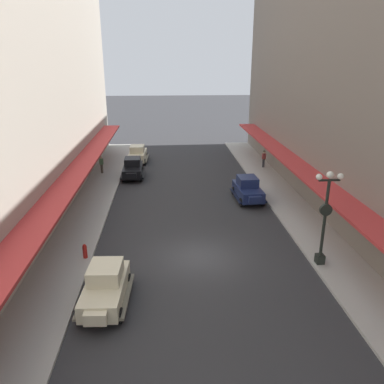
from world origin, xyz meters
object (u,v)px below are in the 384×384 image
at_px(parked_car_2, 138,153).
at_px(parked_car_0, 133,168).
at_px(fire_hydrant, 85,251).
at_px(pedestrian_1, 264,159).
at_px(lamp_post_with_clock, 325,214).
at_px(parked_car_1, 248,189).
at_px(pedestrian_0, 101,165).
at_px(parked_car_3, 105,285).

bearing_deg(parked_car_2, parked_car_0, -90.93).
height_order(fire_hydrant, pedestrian_1, pedestrian_1).
height_order(parked_car_2, lamp_post_with_clock, lamp_post_with_clock).
bearing_deg(lamp_post_with_clock, parked_car_1, 99.80).
height_order(parked_car_2, pedestrian_1, parked_car_2).
xyz_separation_m(lamp_post_with_clock, pedestrian_1, (1.69, 19.36, -1.97)).
relative_size(parked_car_0, fire_hydrant, 5.22).
xyz_separation_m(parked_car_2, lamp_post_with_clock, (11.20, -22.87, 2.04)).
height_order(parked_car_2, pedestrian_0, parked_car_2).
distance_m(parked_car_0, parked_car_1, 11.64).
distance_m(parked_car_0, lamp_post_with_clock, 20.62).
bearing_deg(pedestrian_1, fire_hydrant, -128.93).
relative_size(parked_car_3, pedestrian_1, 2.59).
relative_size(parked_car_0, pedestrian_0, 2.61).
bearing_deg(parked_car_1, parked_car_3, -125.28).
bearing_deg(parked_car_3, parked_car_0, 90.79).
relative_size(parked_car_2, lamp_post_with_clock, 0.83).
relative_size(parked_car_1, parked_car_3, 1.00).
relative_size(parked_car_2, fire_hydrant, 5.25).
bearing_deg(parked_car_2, pedestrian_1, -15.23).
bearing_deg(parked_car_1, pedestrian_0, 147.63).
relative_size(lamp_post_with_clock, pedestrian_1, 3.09).
relative_size(parked_car_1, pedestrian_0, 2.63).
distance_m(fire_hydrant, pedestrian_1, 22.99).
relative_size(parked_car_1, lamp_post_with_clock, 0.84).
relative_size(parked_car_2, pedestrian_0, 2.62).
bearing_deg(pedestrian_1, parked_car_1, -111.27).
relative_size(parked_car_3, fire_hydrant, 5.27).
xyz_separation_m(parked_car_0, pedestrian_1, (12.99, 2.23, 0.07)).
bearing_deg(pedestrian_0, parked_car_2, 55.06).
height_order(parked_car_0, parked_car_1, same).
bearing_deg(parked_car_2, parked_car_1, -53.00).
height_order(parked_car_1, pedestrian_1, parked_car_1).
height_order(fire_hydrant, pedestrian_0, pedestrian_0).
distance_m(parked_car_0, parked_car_2, 5.74).
xyz_separation_m(parked_car_1, pedestrian_1, (3.49, 8.97, 0.07)).
bearing_deg(pedestrian_0, parked_car_3, -80.97).
distance_m(parked_car_2, pedestrian_0, 5.51).
bearing_deg(fire_hydrant, parked_car_1, 39.14).
bearing_deg(fire_hydrant, parked_car_0, 84.68).
height_order(parked_car_0, lamp_post_with_clock, lamp_post_with_clock).
xyz_separation_m(parked_car_2, pedestrian_0, (-3.16, -4.52, 0.05)).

